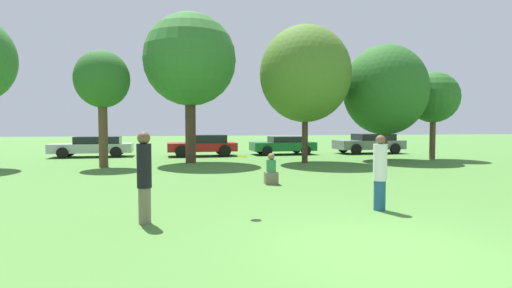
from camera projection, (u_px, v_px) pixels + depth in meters
name	position (u px, v px, depth m)	size (l,w,h in m)	color
ground_plane	(390.00, 250.00, 6.00)	(120.00, 120.00, 0.00)	#477A33
person_thrower	(144.00, 175.00, 7.58)	(0.28, 0.28, 1.80)	#726651
person_catcher	(380.00, 172.00, 8.75)	(0.31, 0.31, 1.70)	navy
frisbee	(243.00, 157.00, 8.29)	(0.23, 0.22, 0.07)	yellow
bystander_sitting	(271.00, 171.00, 12.62)	(0.41, 0.35, 1.00)	#726651
tree_1	(102.00, 81.00, 17.42)	(2.41, 2.41, 5.24)	brown
tree_2	(190.00, 60.00, 19.38)	(4.60, 4.60, 7.45)	#473323
tree_3	(305.00, 74.00, 19.45)	(4.55, 4.55, 6.86)	#473323
tree_4	(385.00, 90.00, 20.74)	(4.43, 4.43, 6.15)	brown
tree_5	(433.00, 98.00, 21.41)	(2.77, 2.77, 4.80)	brown
parked_car_silver	(94.00, 146.00, 23.09)	(4.67, 2.06, 1.21)	#B2B2B7
parked_car_red	(203.00, 145.00, 23.69)	(4.19, 2.16, 1.29)	red
parked_car_green	(284.00, 145.00, 24.98)	(4.12, 2.13, 1.15)	#196633
parked_car_grey	(370.00, 143.00, 25.89)	(4.55, 2.22, 1.30)	slate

